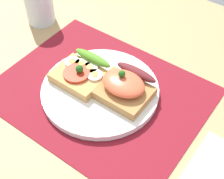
# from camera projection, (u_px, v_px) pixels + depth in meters

# --- Properties ---
(ground_plane) EXTENTS (1.20, 0.90, 0.03)m
(ground_plane) POSITION_uv_depth(u_px,v_px,m) (101.00, 98.00, 0.71)
(ground_plane) COLOR tan
(placemat) EXTENTS (0.42, 0.33, 0.00)m
(placemat) POSITION_uv_depth(u_px,v_px,m) (100.00, 93.00, 0.69)
(placemat) COLOR maroon
(placemat) RESTS_ON ground_plane
(plate) EXTENTS (0.24, 0.24, 0.01)m
(plate) POSITION_uv_depth(u_px,v_px,m) (100.00, 90.00, 0.69)
(plate) COLOR white
(plate) RESTS_ON placemat
(sandwich_egg_tomato) EXTENTS (0.10, 0.10, 0.04)m
(sandwich_egg_tomato) POSITION_uv_depth(u_px,v_px,m) (82.00, 73.00, 0.69)
(sandwich_egg_tomato) COLOR tan
(sandwich_egg_tomato) RESTS_ON plate
(sandwich_salmon) EXTENTS (0.11, 0.10, 0.06)m
(sandwich_salmon) POSITION_uv_depth(u_px,v_px,m) (125.00, 86.00, 0.66)
(sandwich_salmon) COLOR #AE7C44
(sandwich_salmon) RESTS_ON plate
(drinking_glass) EXTENTS (0.07, 0.07, 0.11)m
(drinking_glass) POSITION_uv_depth(u_px,v_px,m) (39.00, 3.00, 0.83)
(drinking_glass) COLOR silver
(drinking_glass) RESTS_ON ground_plane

